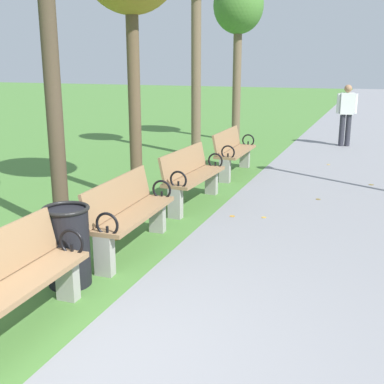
{
  "coord_description": "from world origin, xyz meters",
  "views": [
    {
      "loc": [
        2.22,
        -2.88,
        2.26
      ],
      "look_at": [
        -0.05,
        3.11,
        0.55
      ],
      "focal_mm": 46.31,
      "sensor_mm": 36.0,
      "label": 1
    }
  ],
  "objects_px": {
    "park_bench_1": "(9,284)",
    "park_bench_4": "(233,151)",
    "park_bench_2": "(129,213)",
    "pedestrian_walking": "(346,112)",
    "tree_4": "(238,10)",
    "park_bench_3": "(192,175)",
    "trash_bin": "(68,246)"
  },
  "relations": [
    {
      "from": "park_bench_1",
      "to": "park_bench_4",
      "type": "xyz_separation_m",
      "value": [
        -0.0,
        6.6,
        0.0
      ]
    },
    {
      "from": "park_bench_1",
      "to": "tree_4",
      "type": "height_order",
      "value": "tree_4"
    },
    {
      "from": "pedestrian_walking",
      "to": "trash_bin",
      "type": "height_order",
      "value": "pedestrian_walking"
    },
    {
      "from": "park_bench_1",
      "to": "park_bench_3",
      "type": "height_order",
      "value": "same"
    },
    {
      "from": "park_bench_1",
      "to": "tree_4",
      "type": "relative_size",
      "value": 0.36
    },
    {
      "from": "park_bench_2",
      "to": "trash_bin",
      "type": "relative_size",
      "value": 1.92
    },
    {
      "from": "pedestrian_walking",
      "to": "park_bench_1",
      "type": "bearing_deg",
      "value": -99.75
    },
    {
      "from": "park_bench_3",
      "to": "trash_bin",
      "type": "xyz_separation_m",
      "value": [
        -0.15,
        -3.19,
        -0.06
      ]
    },
    {
      "from": "trash_bin",
      "to": "park_bench_3",
      "type": "bearing_deg",
      "value": 87.36
    },
    {
      "from": "tree_4",
      "to": "park_bench_1",
      "type": "bearing_deg",
      "value": -83.95
    },
    {
      "from": "park_bench_1",
      "to": "park_bench_4",
      "type": "height_order",
      "value": "same"
    },
    {
      "from": "park_bench_2",
      "to": "park_bench_3",
      "type": "relative_size",
      "value": 1.0
    },
    {
      "from": "park_bench_4",
      "to": "trash_bin",
      "type": "xyz_separation_m",
      "value": [
        -0.15,
        -5.56,
        -0.06
      ]
    },
    {
      "from": "park_bench_4",
      "to": "trash_bin",
      "type": "relative_size",
      "value": 1.91
    },
    {
      "from": "park_bench_4",
      "to": "pedestrian_walking",
      "type": "xyz_separation_m",
      "value": [
        1.87,
        4.28,
        0.44
      ]
    },
    {
      "from": "park_bench_3",
      "to": "park_bench_4",
      "type": "distance_m",
      "value": 2.37
    },
    {
      "from": "park_bench_2",
      "to": "trash_bin",
      "type": "height_order",
      "value": "park_bench_2"
    },
    {
      "from": "park_bench_1",
      "to": "park_bench_3",
      "type": "bearing_deg",
      "value": 90.0
    },
    {
      "from": "park_bench_1",
      "to": "park_bench_3",
      "type": "distance_m",
      "value": 4.23
    },
    {
      "from": "park_bench_4",
      "to": "pedestrian_walking",
      "type": "height_order",
      "value": "pedestrian_walking"
    },
    {
      "from": "park_bench_4",
      "to": "park_bench_2",
      "type": "bearing_deg",
      "value": -90.0
    },
    {
      "from": "park_bench_2",
      "to": "pedestrian_walking",
      "type": "xyz_separation_m",
      "value": [
        1.87,
        8.78,
        0.44
      ]
    },
    {
      "from": "park_bench_1",
      "to": "tree_4",
      "type": "distance_m",
      "value": 11.31
    },
    {
      "from": "park_bench_2",
      "to": "trash_bin",
      "type": "xyz_separation_m",
      "value": [
        -0.15,
        -1.06,
        -0.06
      ]
    },
    {
      "from": "park_bench_2",
      "to": "pedestrian_walking",
      "type": "relative_size",
      "value": 1.0
    },
    {
      "from": "tree_4",
      "to": "pedestrian_walking",
      "type": "relative_size",
      "value": 2.75
    },
    {
      "from": "park_bench_3",
      "to": "pedestrian_walking",
      "type": "distance_m",
      "value": 6.92
    },
    {
      "from": "park_bench_1",
      "to": "park_bench_2",
      "type": "relative_size",
      "value": 1.0
    },
    {
      "from": "park_bench_1",
      "to": "park_bench_4",
      "type": "bearing_deg",
      "value": 90.0
    },
    {
      "from": "park_bench_1",
      "to": "park_bench_4",
      "type": "relative_size",
      "value": 1.01
    },
    {
      "from": "park_bench_2",
      "to": "pedestrian_walking",
      "type": "height_order",
      "value": "pedestrian_walking"
    },
    {
      "from": "park_bench_2",
      "to": "tree_4",
      "type": "height_order",
      "value": "tree_4"
    }
  ]
}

